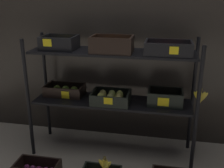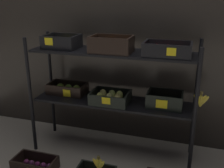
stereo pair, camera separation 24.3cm
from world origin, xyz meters
TOP-DOWN VIEW (x-y plane):
  - ground_plane at (0.00, 0.00)m, footprint 10.00×10.00m
  - storefront_wall at (0.00, 0.39)m, footprint 3.86×0.12m
  - display_rack at (0.01, -0.01)m, footprint 1.59×0.42m
  - banana_bunch_loose at (0.03, -0.47)m, footprint 0.13×0.04m

SIDE VIEW (x-z plane):
  - ground_plane at x=0.00m, z-range 0.00..0.00m
  - banana_bunch_loose at x=0.03m, z-range 0.10..0.24m
  - display_rack at x=0.01m, z-range 0.20..1.33m
  - storefront_wall at x=0.00m, z-range 0.00..1.93m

